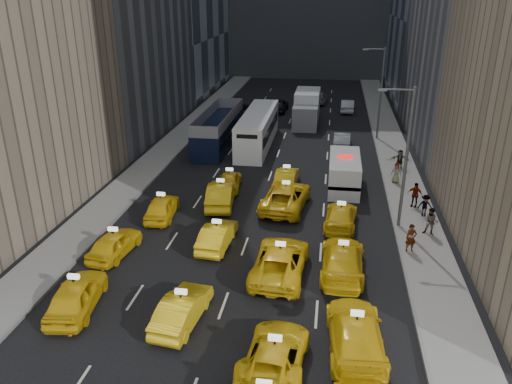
% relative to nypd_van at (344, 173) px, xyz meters
% --- Properties ---
extents(ground, '(160.00, 160.00, 0.00)m').
position_rel_nypd_van_xyz_m(ground, '(-5.87, -18.45, -1.16)').
color(ground, black).
rests_on(ground, ground).
extents(sidewalk_west, '(3.00, 90.00, 0.15)m').
position_rel_nypd_van_xyz_m(sidewalk_west, '(-16.37, 6.55, -1.09)').
color(sidewalk_west, gray).
rests_on(sidewalk_west, ground).
extents(sidewalk_east, '(3.00, 90.00, 0.15)m').
position_rel_nypd_van_xyz_m(sidewalk_east, '(4.63, 6.55, -1.09)').
color(sidewalk_east, gray).
rests_on(sidewalk_east, ground).
extents(curb_west, '(0.15, 90.00, 0.18)m').
position_rel_nypd_van_xyz_m(curb_west, '(-14.92, 6.55, -1.07)').
color(curb_west, slate).
rests_on(curb_west, ground).
extents(curb_east, '(0.15, 90.00, 0.18)m').
position_rel_nypd_van_xyz_m(curb_east, '(3.18, 6.55, -1.07)').
color(curb_east, slate).
rests_on(curb_east, ground).
extents(streetlight_near, '(2.15, 0.22, 9.00)m').
position_rel_nypd_van_xyz_m(streetlight_near, '(3.31, -6.45, 3.75)').
color(streetlight_near, '#595B60').
rests_on(streetlight_near, ground).
extents(streetlight_far, '(2.15, 0.22, 9.00)m').
position_rel_nypd_van_xyz_m(streetlight_far, '(3.31, 13.55, 3.75)').
color(streetlight_far, '#595B60').
rests_on(streetlight_far, ground).
extents(taxi_4, '(2.45, 4.86, 1.59)m').
position_rel_nypd_van_xyz_m(taxi_4, '(-12.68, -17.79, -0.37)').
color(taxi_4, yellow).
rests_on(taxi_4, ground).
extents(taxi_5, '(1.98, 4.48, 1.43)m').
position_rel_nypd_van_xyz_m(taxi_5, '(-7.44, -17.99, -0.45)').
color(taxi_5, yellow).
rests_on(taxi_5, ground).
extents(taxi_6, '(2.73, 5.16, 1.38)m').
position_rel_nypd_van_xyz_m(taxi_6, '(-2.89, -20.45, -0.47)').
color(taxi_6, yellow).
rests_on(taxi_6, ground).
extents(taxi_7, '(2.65, 5.76, 1.63)m').
position_rel_nypd_van_xyz_m(taxi_7, '(0.32, -18.70, -0.35)').
color(taxi_7, yellow).
rests_on(taxi_7, ground).
extents(taxi_8, '(2.19, 4.36, 1.42)m').
position_rel_nypd_van_xyz_m(taxi_8, '(-13.06, -12.56, -0.45)').
color(taxi_8, yellow).
rests_on(taxi_8, ground).
extents(taxi_9, '(1.75, 4.37, 1.41)m').
position_rel_nypd_van_xyz_m(taxi_9, '(-7.48, -10.66, -0.46)').
color(taxi_9, yellow).
rests_on(taxi_9, ground).
extents(taxi_10, '(2.94, 5.89, 1.60)m').
position_rel_nypd_van_xyz_m(taxi_10, '(-3.47, -13.17, -0.36)').
color(taxi_10, yellow).
rests_on(taxi_10, ground).
extents(taxi_11, '(2.35, 5.59, 1.61)m').
position_rel_nypd_van_xyz_m(taxi_11, '(-0.19, -12.55, -0.36)').
color(taxi_11, yellow).
rests_on(taxi_11, ground).
extents(taxi_12, '(2.09, 4.42, 1.46)m').
position_rel_nypd_van_xyz_m(taxi_12, '(-12.02, -7.30, -0.44)').
color(taxi_12, yellow).
rests_on(taxi_12, ground).
extents(taxi_13, '(2.31, 5.15, 1.64)m').
position_rel_nypd_van_xyz_m(taxi_13, '(-8.57, -4.72, -0.34)').
color(taxi_13, yellow).
rests_on(taxi_13, ground).
extents(taxi_14, '(3.43, 6.29, 1.67)m').
position_rel_nypd_van_xyz_m(taxi_14, '(-4.01, -4.50, -0.33)').
color(taxi_14, yellow).
rests_on(taxi_14, ground).
extents(taxi_15, '(2.27, 4.89, 1.38)m').
position_rel_nypd_van_xyz_m(taxi_15, '(-0.25, -6.82, -0.47)').
color(taxi_15, yellow).
rests_on(taxi_15, ground).
extents(taxi_16, '(1.97, 4.16, 1.37)m').
position_rel_nypd_van_xyz_m(taxi_16, '(-8.56, -1.71, -0.48)').
color(taxi_16, yellow).
rests_on(taxi_16, ground).
extents(taxi_17, '(1.64, 4.38, 1.43)m').
position_rel_nypd_van_xyz_m(taxi_17, '(-4.34, -0.53, -0.45)').
color(taxi_17, yellow).
rests_on(taxi_17, ground).
extents(nypd_van, '(2.51, 6.06, 2.57)m').
position_rel_nypd_van_xyz_m(nypd_van, '(0.00, 0.00, 0.00)').
color(nypd_van, silver).
rests_on(nypd_van, ground).
extents(double_decker, '(3.63, 11.74, 3.36)m').
position_rel_nypd_van_xyz_m(double_decker, '(-11.85, 9.18, 0.50)').
color(double_decker, black).
rests_on(double_decker, ground).
extents(city_bus, '(4.13, 12.52, 3.17)m').
position_rel_nypd_van_xyz_m(city_bus, '(-8.13, 9.79, 0.41)').
color(city_bus, white).
rests_on(city_bus, ground).
extents(box_truck, '(2.73, 7.74, 3.53)m').
position_rel_nypd_van_xyz_m(box_truck, '(-3.97, 18.64, 0.58)').
color(box_truck, silver).
rests_on(box_truck, ground).
extents(misc_car_0, '(1.64, 4.43, 1.45)m').
position_rel_nypd_van_xyz_m(misc_car_0, '(-0.08, 10.36, -0.44)').
color(misc_car_0, '#A3A6AA').
rests_on(misc_car_0, ground).
extents(misc_car_1, '(2.51, 4.92, 1.33)m').
position_rel_nypd_van_xyz_m(misc_car_1, '(-12.16, 21.80, -0.50)').
color(misc_car_1, black).
rests_on(misc_car_1, ground).
extents(misc_car_2, '(2.21, 5.05, 1.44)m').
position_rel_nypd_van_xyz_m(misc_car_2, '(-3.02, 29.51, -0.44)').
color(misc_car_2, gray).
rests_on(misc_car_2, ground).
extents(misc_car_3, '(2.16, 4.74, 1.58)m').
position_rel_nypd_van_xyz_m(misc_car_3, '(-7.62, 23.97, -0.38)').
color(misc_car_3, black).
rests_on(misc_car_3, ground).
extents(misc_car_4, '(1.70, 4.52, 1.47)m').
position_rel_nypd_van_xyz_m(misc_car_4, '(0.67, 25.21, -0.43)').
color(misc_car_4, '#ACAEB4').
rests_on(misc_car_4, ground).
extents(pedestrian_0, '(0.67, 0.49, 1.68)m').
position_rel_nypd_van_xyz_m(pedestrian_0, '(3.70, -9.82, -0.17)').
color(pedestrian_0, gray).
rests_on(pedestrian_0, sidewalk_east).
extents(pedestrian_1, '(0.97, 0.75, 1.76)m').
position_rel_nypd_van_xyz_m(pedestrian_1, '(5.18, -7.49, -0.13)').
color(pedestrian_1, gray).
rests_on(pedestrian_1, sidewalk_east).
extents(pedestrian_2, '(1.01, 0.48, 1.52)m').
position_rel_nypd_van_xyz_m(pedestrian_2, '(5.25, -4.80, -0.25)').
color(pedestrian_2, gray).
rests_on(pedestrian_2, sidewalk_east).
extents(pedestrian_3, '(1.14, 0.84, 1.77)m').
position_rel_nypd_van_xyz_m(pedestrian_3, '(4.80, -3.27, -0.13)').
color(pedestrian_3, gray).
rests_on(pedestrian_3, sidewalk_east).
extents(pedestrian_4, '(0.86, 0.60, 1.60)m').
position_rel_nypd_van_xyz_m(pedestrian_4, '(4.01, 1.23, -0.22)').
color(pedestrian_4, gray).
rests_on(pedestrian_4, sidewalk_east).
extents(pedestrian_5, '(1.52, 0.70, 1.58)m').
position_rel_nypd_van_xyz_m(pedestrian_5, '(4.66, 4.68, -0.23)').
color(pedestrian_5, gray).
rests_on(pedestrian_5, sidewalk_east).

